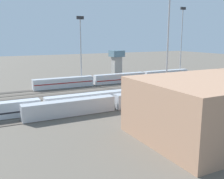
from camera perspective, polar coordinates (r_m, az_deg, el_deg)
The scene contains 17 objects.
ground_plane at distance 90.80m, azimuth 2.58°, elevation -0.65°, with size 400.00×400.00×0.00m, color #60594F.
track_bed_0 at distance 106.05m, azimuth -2.10°, elevation 1.15°, with size 140.00×2.80×0.12m, color #3D3833.
track_bed_1 at distance 101.62m, azimuth -0.91°, elevation 0.70°, with size 140.00×2.80×0.12m, color #4C443D.
track_bed_2 at distance 97.24m, azimuth 0.39°, elevation 0.21°, with size 140.00×2.80×0.12m, color #4C443D.
track_bed_3 at distance 92.92m, azimuth 1.81°, elevation -0.33°, with size 140.00×2.80×0.12m, color #4C443D.
track_bed_4 at distance 88.68m, azimuth 3.37°, elevation -0.92°, with size 140.00×2.80×0.12m, color #3D3833.
track_bed_5 at distance 84.51m, azimuth 5.09°, elevation -1.57°, with size 140.00×2.80×0.12m, color #4C443D.
track_bed_6 at distance 80.45m, azimuth 6.98°, elevation -2.28°, with size 140.00×2.80×0.12m, color #4C443D.
track_bed_7 at distance 76.49m, azimuth 9.08°, elevation -3.06°, with size 140.00×2.80×0.12m, color #4C443D.
train_on_track_6 at distance 70.69m, azimuth -7.14°, elevation -2.51°, with size 66.40×3.06×4.40m.
train_on_track_7 at distance 74.62m, azimuth 7.62°, elevation -1.76°, with size 66.40×3.00×4.40m.
train_on_track_4 at distance 94.55m, azimuth 9.44°, elevation 1.02°, with size 10.00×3.00×5.00m.
train_on_track_0 at distance 109.33m, azimuth 1.73°, elevation 2.50°, with size 71.40×3.06×3.80m.
light_mast_0 at distance 103.35m, azimuth -6.86°, elevation 10.29°, with size 2.80×0.70×26.72m.
light_mast_1 at distance 73.23m, azimuth 12.20°, elevation 12.25°, with size 2.80×0.70×32.85m.
light_mast_2 at distance 131.90m, azimuth 15.00°, elevation 11.63°, with size 2.80×0.70×32.65m.
control_tower at distance 127.89m, azimuth 1.01°, elevation 6.23°, with size 6.00×6.00×12.51m.
Camera 1 is at (44.03, 77.08, 19.11)m, focal length 41.87 mm.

